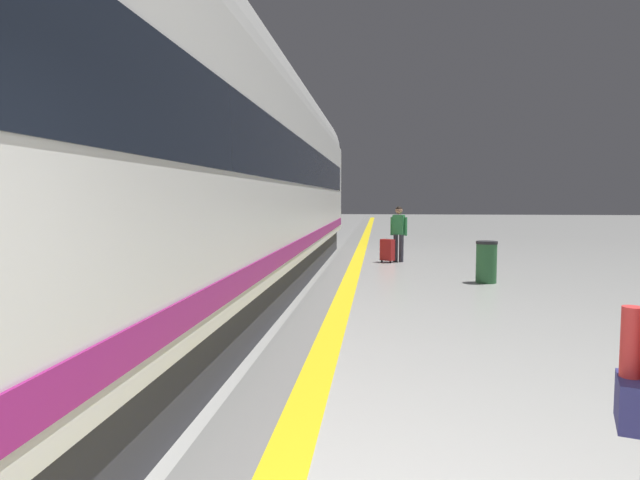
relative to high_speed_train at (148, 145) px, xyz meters
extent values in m
cube|color=yellow|center=(2.22, 4.49, -2.50)|extent=(0.36, 80.00, 0.01)
cube|color=slate|center=(1.83, 4.49, -2.50)|extent=(0.73, 80.00, 0.01)
cube|color=#38383D|center=(0.00, 0.50, -2.15)|extent=(2.67, 24.99, 0.70)
cube|color=silver|center=(0.00, 0.50, -0.35)|extent=(2.90, 26.04, 2.90)
cylinder|color=silver|center=(0.00, 0.50, 1.05)|extent=(2.84, 25.51, 2.84)
cube|color=black|center=(0.00, 0.50, 0.00)|extent=(2.93, 24.47, 0.80)
cube|color=#8C1966|center=(0.00, 0.50, -1.50)|extent=(2.94, 25.51, 0.24)
cube|color=gray|center=(-1.46, 4.40, -0.60)|extent=(0.02, 0.90, 2.00)
cylinder|color=red|center=(3.99, -3.99, -1.41)|extent=(0.09, 0.09, 0.56)
cube|color=navy|center=(4.00, -4.01, -1.56)|extent=(0.22, 0.31, 0.22)
cylinder|color=#383842|center=(3.34, 9.27, -2.10)|extent=(0.13, 0.13, 0.79)
cylinder|color=#383842|center=(3.50, 9.21, -2.10)|extent=(0.13, 0.13, 0.79)
cube|color=#338C4C|center=(3.42, 9.24, -1.42)|extent=(0.37, 0.29, 0.57)
cylinder|color=#338C4C|center=(3.22, 9.32, -1.47)|extent=(0.09, 0.09, 0.53)
cylinder|color=#338C4C|center=(3.61, 9.18, -1.47)|extent=(0.09, 0.09, 0.53)
sphere|color=#A37556|center=(3.42, 9.24, -1.02)|extent=(0.21, 0.21, 0.21)
sphere|color=black|center=(3.42, 9.24, -0.99)|extent=(0.19, 0.19, 0.19)
cube|color=#A51E1E|center=(3.10, 9.05, -2.14)|extent=(0.44, 0.39, 0.61)
cube|color=#A51E1E|center=(3.16, 9.15, -2.21)|extent=(0.27, 0.19, 0.33)
cylinder|color=black|center=(2.94, 9.07, -2.47)|extent=(0.05, 0.06, 0.06)
cylinder|color=black|center=(3.18, 8.91, -2.47)|extent=(0.05, 0.06, 0.06)
cylinder|color=#2D6638|center=(5.19, 5.56, -2.08)|extent=(0.44, 0.44, 0.85)
cylinder|color=#262628|center=(5.19, 5.56, -1.62)|extent=(0.46, 0.46, 0.06)
camera|label=1|loc=(2.86, -6.50, -0.65)|focal=30.46mm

